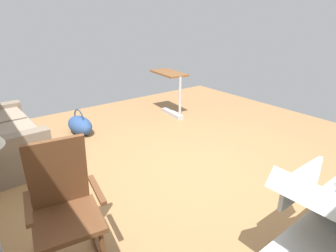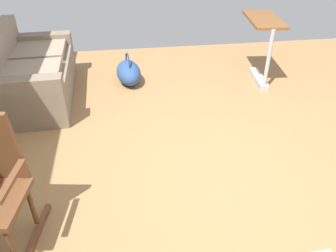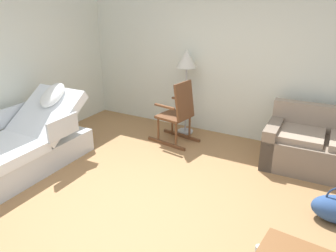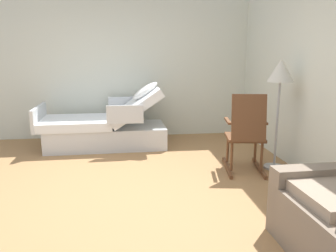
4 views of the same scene
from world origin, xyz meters
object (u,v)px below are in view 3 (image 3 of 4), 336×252
Objects in this scene: hospital_bed at (22,150)px; couch at (325,150)px; rocking_chair at (178,114)px; floor_lamp at (187,64)px.

hospital_bed is 1.28× the size of couch.
floor_lamp is (-0.08, 0.45, 0.72)m from rocking_chair.
floor_lamp reaches higher than couch.
floor_lamp is (-2.31, 0.29, 0.92)m from couch.
rocking_chair is (1.47, 1.89, 0.19)m from hospital_bed.
couch is 2.50m from floor_lamp.
couch is 1.55× the size of rocking_chair.
floor_lamp is at bearing 99.49° from rocking_chair.
couch is at bearing -7.15° from floor_lamp.
couch is 1.10× the size of floor_lamp.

